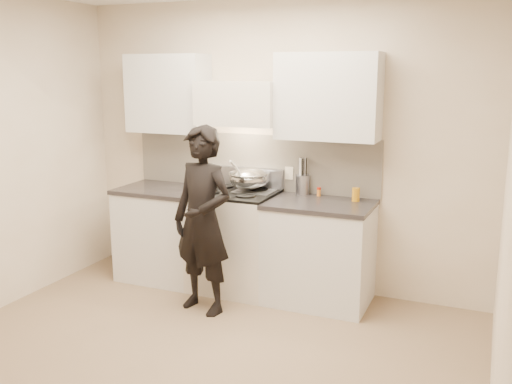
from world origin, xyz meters
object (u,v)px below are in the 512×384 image
Objects in this scene: wok at (249,178)px; person at (203,220)px; stove at (235,240)px; counter_right at (319,252)px; utensil_crock at (303,183)px.

wok is 0.30× the size of person.
counter_right is (0.83, 0.00, -0.01)m from stove.
person reaches higher than stove.
wok is at bearing -162.21° from utensil_crock.
stove is 0.84m from utensil_crock.
stove is 1.04× the size of counter_right.
stove is 0.60m from wok.
person reaches higher than wok.
person reaches higher than counter_right.
utensil_crock is (0.58, 0.25, 0.55)m from stove.
wok reaches higher than utensil_crock.
stove is at bearing -139.28° from wok.
stove reaches higher than counter_right.
person is at bearing -101.90° from wok.
utensil_crock is at bearing 17.79° from wok.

